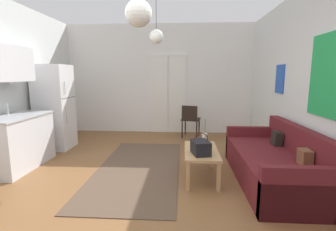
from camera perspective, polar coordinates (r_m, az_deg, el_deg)
The scene contains 12 objects.
ground_plane at distance 3.50m, azimuth -7.82°, elevation -17.63°, with size 5.49×7.56×0.10m, color brown.
wall_back at distance 6.62m, azimuth -1.93°, elevation 8.35°, with size 5.09×0.13×2.86m.
area_rug at distance 4.20m, azimuth -6.83°, elevation -12.07°, with size 1.34×2.93×0.01m, color brown.
couch at distance 3.93m, azimuth 23.97°, elevation -10.31°, with size 0.92×2.10×0.81m.
coffee_table at distance 3.73m, azimuth 7.75°, elevation -8.80°, with size 0.49×0.97×0.44m.
bamboo_vase at distance 3.90m, azimuth 8.57°, elevation -5.51°, with size 0.08×0.08×0.42m.
handbag at distance 3.48m, azimuth 7.63°, elevation -7.35°, with size 0.29×0.36×0.31m.
refrigerator at distance 5.63m, azimuth -24.99°, elevation 1.75°, with size 0.66×0.63×1.75m.
kitchen_counter at distance 4.73m, azimuth -32.07°, elevation -1.44°, with size 0.58×1.24×2.01m.
accent_chair at distance 6.04m, azimuth 5.25°, elevation -0.72°, with size 0.50×0.49×0.82m.
pendant_lamp_near at distance 2.90m, azimuth -6.91°, elevation 22.63°, with size 0.30×0.30×0.81m.
pendant_lamp_far at distance 4.67m, azimuth -2.74°, elevation 17.95°, with size 0.26×0.26×0.76m.
Camera 1 is at (0.65, -3.06, 1.53)m, focal length 26.08 mm.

